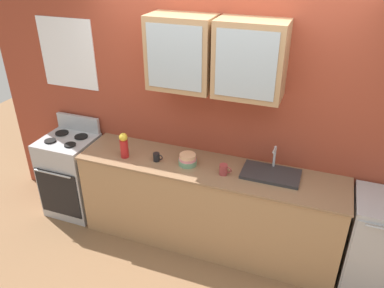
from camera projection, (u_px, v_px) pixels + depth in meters
The scene contains 10 objects.
ground_plane at pixel (206, 240), 4.08m from camera, with size 10.00×10.00×0.00m, color brown.
back_wall_unit at pixel (218, 111), 3.67m from camera, with size 5.13×0.45×2.54m.
counter at pixel (207, 206), 3.86m from camera, with size 2.61×0.59×0.93m.
stove_range at pixel (72, 175), 4.35m from camera, with size 0.56×0.58×1.11m.
sink_faucet at pixel (271, 173), 3.50m from camera, with size 0.53×0.31×0.25m.
bowl_stack at pixel (188, 160), 3.66m from camera, with size 0.18×0.18×0.11m.
vase at pixel (124, 145), 3.74m from camera, with size 0.08×0.08×0.26m.
cup_near_sink at pixel (224, 170), 3.50m from camera, with size 0.12×0.08×0.10m.
cup_near_bowls at pixel (157, 157), 3.72m from camera, with size 0.10×0.07×0.08m.
dishwasher at pixel (381, 246), 3.36m from camera, with size 0.58×0.57×0.93m.
Camera 1 is at (0.93, -2.95, 2.85)m, focal length 35.66 mm.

